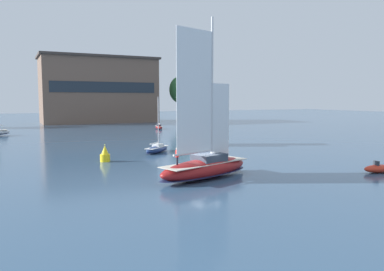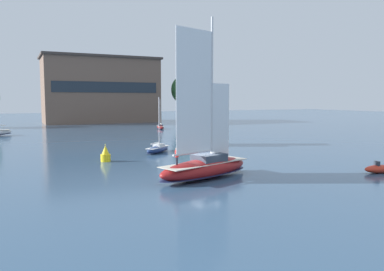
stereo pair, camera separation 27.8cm
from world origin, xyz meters
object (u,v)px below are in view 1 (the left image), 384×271
sailboat_moored_far_slip (159,127)px  channel_buoy (105,155)px  sailboat_main (205,166)px  sailboat_moored_outer_mooring (157,149)px  tree_shore_left (180,90)px  motor_tender (379,168)px  sailboat_moored_near_marina (204,140)px

sailboat_moored_far_slip → channel_buoy: bearing=-118.3°
sailboat_main → channel_buoy: size_ratio=7.11×
sailboat_moored_outer_mooring → sailboat_moored_far_slip: bearing=68.8°
tree_shore_left → motor_tender: (-20.00, -96.18, -10.69)m
sailboat_moored_far_slip → tree_shore_left: bearing=57.3°
tree_shore_left → sailboat_main: (-37.76, -90.58, -9.92)m
sailboat_main → sailboat_moored_near_marina: bearing=62.6°
sailboat_main → motor_tender: 18.64m
tree_shore_left → sailboat_moored_near_marina: bearing=-110.8°
sailboat_moored_far_slip → motor_tender: bearing=-90.0°
tree_shore_left → sailboat_main: size_ratio=1.02×
tree_shore_left → sailboat_main: 98.63m
sailboat_moored_near_marina → channel_buoy: (-18.89, -9.46, 0.06)m
sailboat_moored_far_slip → sailboat_moored_outer_mooring: sailboat_moored_outer_mooring is taller
motor_tender → sailboat_moored_far_slip: bearing=90.0°
sailboat_moored_near_marina → motor_tender: 29.66m
sailboat_moored_near_marina → channel_buoy: size_ratio=4.42×
sailboat_moored_outer_mooring → motor_tender: bearing=-57.0°
sailboat_main → motor_tender: size_ratio=4.19×
sailboat_moored_near_marina → channel_buoy: 21.13m
tree_shore_left → sailboat_moored_far_slip: 38.56m
motor_tender → channel_buoy: bearing=141.2°
tree_shore_left → sailboat_moored_far_slip: tree_shore_left is taller
channel_buoy → sailboat_moored_far_slip: bearing=61.7°
sailboat_main → sailboat_moored_far_slip: sailboat_main is taller
sailboat_main → sailboat_moored_near_marina: (12.22, 23.53, -0.40)m
sailboat_main → sailboat_moored_outer_mooring: bearing=84.0°
sailboat_moored_near_marina → motor_tender: (5.53, -29.13, -0.37)m
tree_shore_left → motor_tender: bearing=-101.7°
sailboat_main → sailboat_moored_far_slip: 61.97m
sailboat_moored_far_slip → sailboat_moored_outer_mooring: size_ratio=0.96×
sailboat_moored_far_slip → motor_tender: sailboat_moored_far_slip is taller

